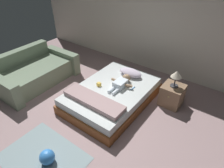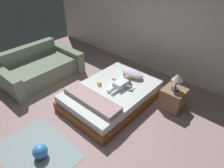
{
  "view_description": "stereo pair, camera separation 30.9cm",
  "coord_description": "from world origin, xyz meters",
  "px_view_note": "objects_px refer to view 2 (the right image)",
  "views": [
    {
      "loc": [
        1.83,
        -1.46,
        2.69
      ],
      "look_at": [
        -0.12,
        1.16,
        0.45
      ],
      "focal_mm": 31.17,
      "sensor_mm": 36.0,
      "label": 1
    },
    {
      "loc": [
        2.06,
        -1.27,
        2.69
      ],
      "look_at": [
        -0.12,
        1.16,
        0.45
      ],
      "focal_mm": 31.17,
      "sensor_mm": 36.0,
      "label": 2
    }
  ],
  "objects_px": {
    "pillow": "(133,73)",
    "toothbrush": "(133,89)",
    "couch": "(40,68)",
    "toy_block": "(99,84)",
    "bed": "(112,95)",
    "lamp": "(177,78)",
    "nightstand": "(173,99)",
    "baby": "(122,83)",
    "toy_ball": "(40,151)"
  },
  "relations": [
    {
      "from": "nightstand",
      "to": "toy_ball",
      "type": "bearing_deg",
      "value": -111.37
    },
    {
      "from": "toy_ball",
      "to": "pillow",
      "type": "bearing_deg",
      "value": 91.16
    },
    {
      "from": "pillow",
      "to": "toy_block",
      "type": "xyz_separation_m",
      "value": [
        -0.31,
        -0.74,
        -0.04
      ]
    },
    {
      "from": "baby",
      "to": "couch",
      "type": "xyz_separation_m",
      "value": [
        -2.1,
        -0.69,
        -0.16
      ]
    },
    {
      "from": "couch",
      "to": "nightstand",
      "type": "xyz_separation_m",
      "value": [
        3.04,
        1.16,
        -0.04
      ]
    },
    {
      "from": "bed",
      "to": "nightstand",
      "type": "height_order",
      "value": "nightstand"
    },
    {
      "from": "bed",
      "to": "toy_block",
      "type": "distance_m",
      "value": 0.36
    },
    {
      "from": "baby",
      "to": "toy_block",
      "type": "bearing_deg",
      "value": -141.58
    },
    {
      "from": "baby",
      "to": "toothbrush",
      "type": "bearing_deg",
      "value": 10.35
    },
    {
      "from": "pillow",
      "to": "couch",
      "type": "xyz_separation_m",
      "value": [
        -2.04,
        -1.13,
        -0.16
      ]
    },
    {
      "from": "couch",
      "to": "toy_block",
      "type": "xyz_separation_m",
      "value": [
        1.73,
        0.39,
        0.12
      ]
    },
    {
      "from": "toy_ball",
      "to": "toy_block",
      "type": "xyz_separation_m",
      "value": [
        -0.36,
        1.67,
        0.26
      ]
    },
    {
      "from": "baby",
      "to": "toothbrush",
      "type": "distance_m",
      "value": 0.26
    },
    {
      "from": "toothbrush",
      "to": "lamp",
      "type": "relative_size",
      "value": 0.43
    },
    {
      "from": "baby",
      "to": "nightstand",
      "type": "bearing_deg",
      "value": 26.94
    },
    {
      "from": "baby",
      "to": "couch",
      "type": "height_order",
      "value": "couch"
    },
    {
      "from": "couch",
      "to": "lamp",
      "type": "height_order",
      "value": "lamp"
    },
    {
      "from": "pillow",
      "to": "couch",
      "type": "relative_size",
      "value": 0.29
    },
    {
      "from": "couch",
      "to": "pillow",
      "type": "bearing_deg",
      "value": 29.0
    },
    {
      "from": "pillow",
      "to": "couch",
      "type": "distance_m",
      "value": 2.34
    },
    {
      "from": "pillow",
      "to": "toothbrush",
      "type": "relative_size",
      "value": 3.54
    },
    {
      "from": "toothbrush",
      "to": "nightstand",
      "type": "relative_size",
      "value": 0.34
    },
    {
      "from": "bed",
      "to": "lamp",
      "type": "bearing_deg",
      "value": 32.97
    },
    {
      "from": "bed",
      "to": "toy_ball",
      "type": "height_order",
      "value": "bed"
    },
    {
      "from": "toothbrush",
      "to": "toy_block",
      "type": "relative_size",
      "value": 1.84
    },
    {
      "from": "toy_block",
      "to": "bed",
      "type": "bearing_deg",
      "value": 19.89
    },
    {
      "from": "bed",
      "to": "toy_block",
      "type": "bearing_deg",
      "value": -160.11
    },
    {
      "from": "pillow",
      "to": "toy_ball",
      "type": "relative_size",
      "value": 2.31
    },
    {
      "from": "lamp",
      "to": "toy_block",
      "type": "bearing_deg",
      "value": -149.47
    },
    {
      "from": "baby",
      "to": "couch",
      "type": "relative_size",
      "value": 0.34
    },
    {
      "from": "couch",
      "to": "toothbrush",
      "type": "bearing_deg",
      "value": 17.25
    },
    {
      "from": "bed",
      "to": "couch",
      "type": "height_order",
      "value": "couch"
    },
    {
      "from": "couch",
      "to": "lamp",
      "type": "bearing_deg",
      "value": 20.92
    },
    {
      "from": "baby",
      "to": "toy_ball",
      "type": "bearing_deg",
      "value": -90.5
    },
    {
      "from": "toothbrush",
      "to": "nightstand",
      "type": "distance_m",
      "value": 0.82
    },
    {
      "from": "toothbrush",
      "to": "lamp",
      "type": "height_order",
      "value": "lamp"
    },
    {
      "from": "nightstand",
      "to": "lamp",
      "type": "distance_m",
      "value": 0.49
    },
    {
      "from": "baby",
      "to": "lamp",
      "type": "distance_m",
      "value": 1.09
    },
    {
      "from": "toy_block",
      "to": "couch",
      "type": "bearing_deg",
      "value": -167.37
    },
    {
      "from": "toy_ball",
      "to": "toothbrush",
      "type": "bearing_deg",
      "value": 82.37
    },
    {
      "from": "toothbrush",
      "to": "lamp",
      "type": "bearing_deg",
      "value": 32.13
    },
    {
      "from": "pillow",
      "to": "baby",
      "type": "height_order",
      "value": "baby"
    },
    {
      "from": "bed",
      "to": "toothbrush",
      "type": "height_order",
      "value": "toothbrush"
    },
    {
      "from": "bed",
      "to": "baby",
      "type": "relative_size",
      "value": 3.1
    },
    {
      "from": "toy_ball",
      "to": "toy_block",
      "type": "relative_size",
      "value": 2.82
    },
    {
      "from": "couch",
      "to": "lamp",
      "type": "xyz_separation_m",
      "value": [
        3.04,
        1.16,
        0.45
      ]
    },
    {
      "from": "baby",
      "to": "toothbrush",
      "type": "height_order",
      "value": "baby"
    },
    {
      "from": "pillow",
      "to": "couch",
      "type": "height_order",
      "value": "couch"
    },
    {
      "from": "toothbrush",
      "to": "baby",
      "type": "bearing_deg",
      "value": -169.65
    },
    {
      "from": "couch",
      "to": "toy_ball",
      "type": "height_order",
      "value": "couch"
    }
  ]
}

